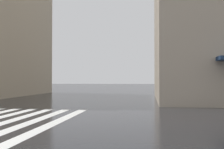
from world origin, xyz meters
The scene contains 0 objects.
Camera 1 is at (-5.17, -5.83, 1.72)m, focal length 44.45 mm.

